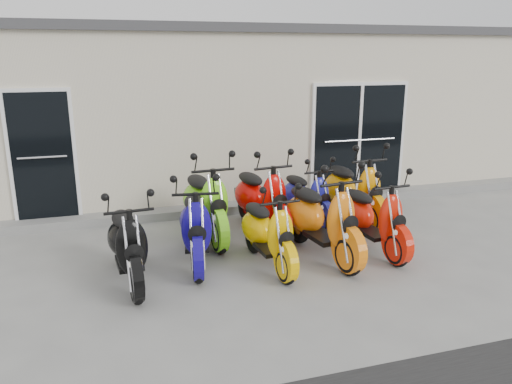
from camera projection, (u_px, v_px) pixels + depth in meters
ground at (268, 251)px, 7.43m from camera, size 80.00×80.00×0.00m
building at (199, 108)px, 11.80m from camera, size 14.00×6.00×3.20m
roof_cap at (197, 34)px, 11.35m from camera, size 14.20×6.20×0.16m
front_step at (234, 207)px, 9.28m from camera, size 14.00×0.40×0.15m
door_left at (42, 153)px, 8.20m from camera, size 1.07×0.08×2.22m
door_right at (359, 137)px, 9.83m from camera, size 2.02×0.08×2.22m
scooter_front_black at (127, 233)px, 6.24m from camera, size 0.79×1.84×1.33m
scooter_front_blue at (195, 216)px, 6.83m from camera, size 0.95×1.95×1.38m
scooter_front_orange_a at (268, 223)px, 6.72m from camera, size 0.77×1.76×1.27m
scooter_front_orange_b at (322, 208)px, 7.02m from camera, size 1.00×2.09×1.48m
scooter_front_red at (373, 208)px, 7.27m from camera, size 0.80×1.85×1.33m
scooter_back_green at (205, 193)px, 7.75m from camera, size 0.88×2.07×1.49m
scooter_back_red at (261, 189)px, 8.03m from camera, size 0.96×2.05×1.46m
scooter_back_blue at (307, 189)px, 8.44m from camera, size 0.82×1.75×1.24m
scooter_back_yellow at (354, 182)px, 8.49m from camera, size 0.84×2.02×1.47m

